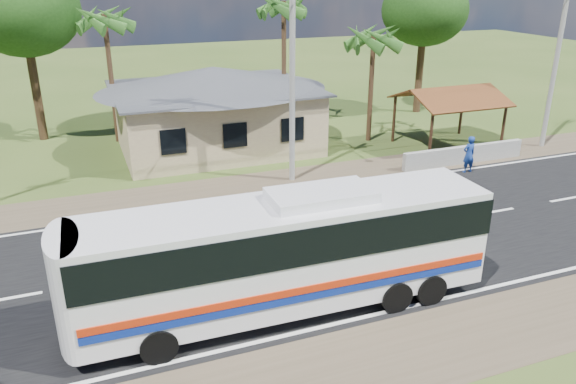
# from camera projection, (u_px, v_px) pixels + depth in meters

# --- Properties ---
(ground) EXTENTS (120.00, 120.00, 0.00)m
(ground) POSITION_uv_depth(u_px,v_px,m) (280.00, 250.00, 19.71)
(ground) COLOR #324B1A
(ground) RESTS_ON ground
(road) EXTENTS (120.00, 16.00, 0.03)m
(road) POSITION_uv_depth(u_px,v_px,m) (280.00, 250.00, 19.71)
(road) COLOR black
(road) RESTS_ON ground
(house) EXTENTS (12.40, 10.00, 5.00)m
(house) POSITION_uv_depth(u_px,v_px,m) (214.00, 99.00, 30.34)
(house) COLOR tan
(house) RESTS_ON ground
(waiting_shed) EXTENTS (5.20, 4.48, 3.35)m
(waiting_shed) POSITION_uv_depth(u_px,v_px,m) (450.00, 97.00, 30.41)
(waiting_shed) COLOR #342112
(waiting_shed) RESTS_ON ground
(concrete_barrier) EXTENTS (7.00, 0.30, 0.90)m
(concrete_barrier) POSITION_uv_depth(u_px,v_px,m) (464.00, 155.00, 28.41)
(concrete_barrier) COLOR #9E9E99
(concrete_barrier) RESTS_ON ground
(utility_poles) EXTENTS (32.80, 2.22, 11.00)m
(utility_poles) POSITION_uv_depth(u_px,v_px,m) (285.00, 55.00, 24.09)
(utility_poles) COLOR #9E9E99
(utility_poles) RESTS_ON ground
(palm_near) EXTENTS (2.80, 2.80, 6.70)m
(palm_near) POSITION_uv_depth(u_px,v_px,m) (374.00, 39.00, 30.31)
(palm_near) COLOR #47301E
(palm_near) RESTS_ON ground
(palm_mid) EXTENTS (2.80, 2.80, 8.20)m
(palm_mid) POSITION_uv_depth(u_px,v_px,m) (284.00, 7.00, 32.51)
(palm_mid) COLOR #47301E
(palm_mid) RESTS_ON ground
(palm_far) EXTENTS (2.80, 2.80, 7.70)m
(palm_far) POSITION_uv_depth(u_px,v_px,m) (104.00, 20.00, 29.78)
(palm_far) COLOR #47301E
(palm_far) RESTS_ON ground
(tree_behind_house) EXTENTS (6.00, 6.00, 9.61)m
(tree_behind_house) POSITION_uv_depth(u_px,v_px,m) (23.00, 11.00, 30.02)
(tree_behind_house) COLOR #47301E
(tree_behind_house) RESTS_ON ground
(tree_behind_shed) EXTENTS (5.60, 5.60, 9.02)m
(tree_behind_shed) POSITION_uv_depth(u_px,v_px,m) (425.00, 11.00, 36.45)
(tree_behind_shed) COLOR #47301E
(tree_behind_shed) RESTS_ON ground
(coach_bus) EXTENTS (11.63, 2.73, 3.59)m
(coach_bus) POSITION_uv_depth(u_px,v_px,m) (288.00, 246.00, 15.55)
(coach_bus) COLOR silver
(coach_bus) RESTS_ON ground
(motorcycle) EXTENTS (1.61, 0.67, 0.83)m
(motorcycle) POSITION_uv_depth(u_px,v_px,m) (422.00, 158.00, 28.11)
(motorcycle) COLOR black
(motorcycle) RESTS_ON ground
(person) EXTENTS (0.68, 0.45, 1.82)m
(person) POSITION_uv_depth(u_px,v_px,m) (469.00, 154.00, 26.97)
(person) COLOR navy
(person) RESTS_ON ground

